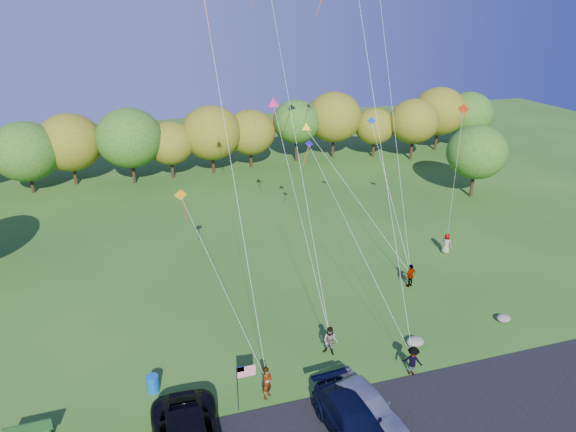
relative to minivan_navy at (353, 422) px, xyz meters
name	(u,v)px	position (x,y,z in m)	size (l,w,h in m)	color
ground	(334,379)	(0.62, 3.90, -0.86)	(140.00, 140.00, 0.00)	#205317
treeline	(201,139)	(-1.13, 39.90, 3.73)	(76.11, 28.16, 8.72)	#382714
minivan_navy	(353,422)	(0.00, 0.00, 0.00)	(2.25, 5.54, 1.61)	black
minivan_silver	(365,405)	(0.95, 0.74, 0.05)	(2.02, 5.03, 1.71)	#B4B8C0
flyer_a	(267,383)	(-3.13, 3.63, 0.05)	(0.67, 0.44, 1.84)	#4C4C59
flyer_b	(330,341)	(1.20, 5.97, 0.01)	(0.85, 0.66, 1.75)	#4C4C59
flyer_c	(413,361)	(4.82, 3.10, -0.01)	(1.10, 0.63, 1.70)	#4C4C59
flyer_d	(411,275)	(9.37, 11.41, 0.00)	(1.02, 0.42, 1.74)	#4C4C59
flyer_e	(446,244)	(14.75, 15.24, -0.02)	(0.82, 0.54, 1.69)	#4C4C59
park_bench	(29,431)	(-14.24, 4.04, -0.27)	(2.03, 0.51, 1.12)	#173D16
trash_barrel	(153,384)	(-8.67, 5.78, -0.39)	(0.63, 0.63, 0.94)	#0B50A7
flag_assembly	(243,377)	(-4.44, 3.20, 1.09)	(0.96, 0.62, 2.59)	black
boulder_near	(415,342)	(6.26, 5.23, -0.60)	(1.07, 0.84, 0.53)	#9D9B89
boulder_far	(504,318)	(12.87, 5.80, -0.63)	(0.90, 0.75, 0.47)	gray
kites_aloft	(303,0)	(3.01, 16.81, 17.91)	(19.74, 9.18, 16.33)	orange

